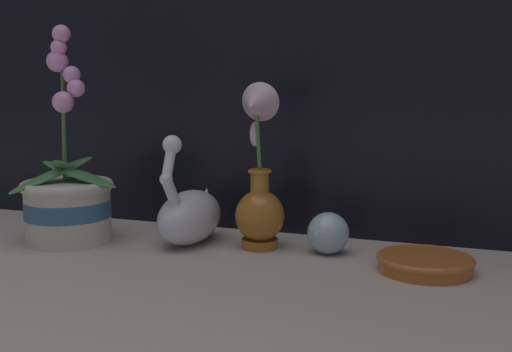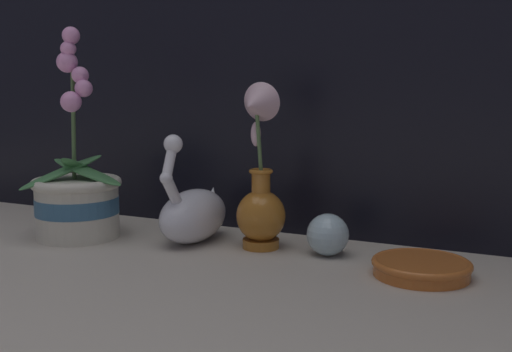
% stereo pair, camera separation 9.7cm
% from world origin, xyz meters
% --- Properties ---
extents(ground_plane, '(2.80, 2.80, 0.00)m').
position_xyz_m(ground_plane, '(0.00, 0.00, 0.00)').
color(ground_plane, '#BCB2A3').
extents(orchid_potted_plant, '(0.20, 0.21, 0.40)m').
position_xyz_m(orchid_potted_plant, '(-0.32, 0.09, 0.08)').
color(orchid_potted_plant, beige).
rests_on(orchid_potted_plant, ground_plane).
extents(swan_figurine, '(0.10, 0.20, 0.21)m').
position_xyz_m(swan_figurine, '(-0.10, 0.16, 0.06)').
color(swan_figurine, white).
rests_on(swan_figurine, ground_plane).
extents(blue_vase, '(0.09, 0.10, 0.30)m').
position_xyz_m(blue_vase, '(0.04, 0.17, 0.11)').
color(blue_vase, '#B26B23').
rests_on(blue_vase, ground_plane).
extents(glass_sphere, '(0.07, 0.07, 0.07)m').
position_xyz_m(glass_sphere, '(0.16, 0.17, 0.04)').
color(glass_sphere, silver).
rests_on(glass_sphere, ground_plane).
extents(amber_dish, '(0.15, 0.15, 0.03)m').
position_xyz_m(amber_dish, '(0.33, 0.12, 0.02)').
color(amber_dish, '#C66628').
rests_on(amber_dish, ground_plane).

